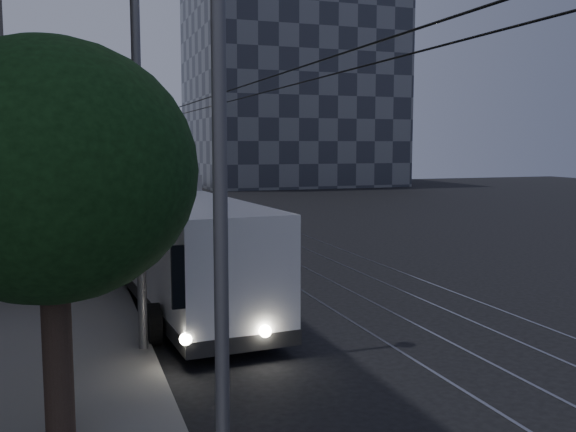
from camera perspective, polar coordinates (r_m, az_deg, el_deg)
The scene contains 19 objects.
ground at distance 17.86m, azimuth 3.62°, elevation -8.68°, with size 120.00×120.00×0.00m, color black.
sidewalk at distance 36.20m, azimuth -20.18°, elevation -1.25°, with size 5.00×90.00×0.15m, color gray.
tram_rails at distance 37.34m, azimuth -4.66°, elevation -0.75°, with size 4.52×90.00×0.02m.
overhead_wires at distance 35.96m, azimuth -16.36°, elevation 4.27°, with size 2.23×90.00×6.00m.
building_distant_right at distance 75.43m, azimuth 0.18°, elevation 11.99°, with size 22.00×18.00×24.00m, color #32353F.
trolleybus at distance 19.10m, azimuth -9.82°, elevation -2.61°, with size 3.38×12.29×5.63m.
pickup_silver at distance 28.63m, azimuth -14.11°, elevation -1.43°, with size 2.79×6.04×1.68m, color #9EA1A5.
car_white_a at distance 30.72m, azimuth -11.44°, elevation -1.13°, with size 1.62×4.03×1.37m, color #AEAEB2.
car_white_b at distance 35.81m, azimuth -13.00°, elevation 0.02°, with size 2.15×5.28×1.53m, color silver.
car_white_c at distance 42.90m, azimuth -15.36°, elevation 0.83°, with size 1.38×3.95×1.30m, color silver.
car_white_d at distance 50.22m, azimuth -14.43°, elevation 1.69°, with size 1.65×4.09×1.39m, color silver.
tree_0 at distance 9.99m, azimuth -20.39°, elevation 3.67°, with size 4.31×4.31×6.20m.
tree_1 at distance 21.91m, azimuth -19.98°, elevation 5.21°, with size 4.76×4.76×6.49m.
tree_2 at distance 28.19m, azimuth -18.73°, elevation 4.44°, with size 3.92×3.92×5.63m.
tree_3 at distance 37.14m, azimuth -19.65°, elevation 6.19°, with size 5.52×5.52×7.25m.
tree_4 at distance 41.43m, azimuth -18.85°, elevation 4.92°, with size 3.88×3.88×5.59m.
tree_5 at distance 51.34m, azimuth -19.50°, elevation 6.21°, with size 4.94×4.94×7.04m.
streetlamp_near at distance 14.31m, azimuth -11.62°, elevation 13.40°, with size 2.57×0.44×10.73m.
streetlamp_far at distance 35.29m, azimuth -17.11°, elevation 7.31°, with size 2.17×0.44×8.82m.
Camera 1 is at (-6.66, -15.91, 4.64)m, focal length 40.00 mm.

